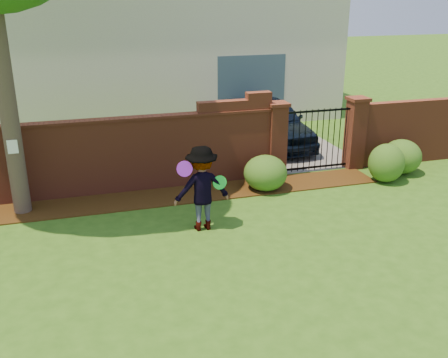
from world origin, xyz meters
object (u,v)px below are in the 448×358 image
object	(u,v)px
car	(274,124)
frisbee_purple	(185,169)
man	(202,189)
frisbee_green	(220,182)

from	to	relation	value
car	frisbee_purple	xyz separation A→B (m)	(-3.80, -4.99, 0.62)
man	frisbee_purple	bearing A→B (deg)	12.94
man	car	bearing A→B (deg)	-125.17
car	frisbee_green	distance (m)	5.91
man	frisbee_purple	world-z (taller)	man
man	frisbee_purple	distance (m)	0.59
frisbee_green	frisbee_purple	bearing A→B (deg)	178.87
man	frisbee_purple	size ratio (longest dim) A/B	5.67
frisbee_purple	frisbee_green	bearing A→B (deg)	-1.13
frisbee_green	man	bearing A→B (deg)	163.94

